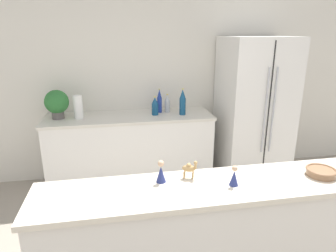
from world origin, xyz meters
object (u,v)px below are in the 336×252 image
(refrigerator, at_px, (253,110))
(wise_man_figurine_blue, at_px, (161,173))
(back_bottle_3, at_px, (155,106))
(potted_plant, at_px, (57,103))
(wise_man_figurine_crimson, at_px, (234,177))
(camel_figurine, at_px, (189,168))
(back_bottle_0, at_px, (159,101))
(back_bottle_2, at_px, (167,104))
(paper_towel_roll, at_px, (78,107))
(back_bottle_1, at_px, (183,102))
(fruit_bowl, at_px, (321,172))

(refrigerator, xyz_separation_m, wise_man_figurine_blue, (-1.50, -1.78, 0.12))
(refrigerator, height_order, back_bottle_3, refrigerator)
(refrigerator, height_order, potted_plant, refrigerator)
(back_bottle_3, distance_m, wise_man_figurine_blue, 1.85)
(back_bottle_3, bearing_deg, wise_man_figurine_crimson, -83.86)
(potted_plant, height_order, wise_man_figurine_blue, potted_plant)
(potted_plant, xyz_separation_m, camel_figurine, (1.11, -1.86, -0.05))
(back_bottle_3, height_order, camel_figurine, back_bottle_3)
(back_bottle_0, xyz_separation_m, wise_man_figurine_blue, (-0.30, -1.95, -0.01))
(potted_plant, relative_size, wise_man_figurine_crimson, 2.56)
(back_bottle_2, relative_size, wise_man_figurine_crimson, 1.73)
(back_bottle_2, distance_m, wise_man_figurine_crimson, 2.07)
(potted_plant, distance_m, back_bottle_3, 1.15)
(camel_figurine, distance_m, wise_man_figurine_blue, 0.19)
(back_bottle_3, bearing_deg, refrigerator, -2.81)
(paper_towel_roll, xyz_separation_m, wise_man_figurine_blue, (0.68, -1.85, -0.01))
(potted_plant, bearing_deg, wise_man_figurine_crimson, -55.95)
(back_bottle_1, bearing_deg, back_bottle_2, 135.70)
(potted_plant, bearing_deg, fruit_bowl, -45.20)
(refrigerator, bearing_deg, wise_man_figurine_crimson, -119.10)
(back_bottle_1, height_order, wise_man_figurine_crimson, back_bottle_1)
(back_bottle_2, bearing_deg, wise_man_figurine_blue, -101.58)
(refrigerator, bearing_deg, camel_figurine, -126.60)
(camel_figurine, xyz_separation_m, wise_man_figurine_crimson, (0.25, -0.14, -0.01))
(paper_towel_roll, xyz_separation_m, back_bottle_0, (0.98, 0.10, 0.01))
(paper_towel_roll, relative_size, wise_man_figurine_blue, 1.85)
(back_bottle_0, relative_size, wise_man_figurine_blue, 2.04)
(refrigerator, distance_m, back_bottle_3, 1.28)
(camel_figurine, relative_size, wise_man_figurine_crimson, 0.93)
(back_bottle_0, distance_m, back_bottle_1, 0.31)
(refrigerator, xyz_separation_m, back_bottle_0, (-1.20, 0.18, 0.13))
(potted_plant, distance_m, wise_man_figurine_crimson, 2.42)
(refrigerator, relative_size, back_bottle_2, 7.96)
(back_bottle_2, height_order, camel_figurine, back_bottle_2)
(back_bottle_0, bearing_deg, refrigerator, -8.35)
(wise_man_figurine_blue, bearing_deg, back_bottle_2, 78.42)
(back_bottle_1, height_order, camel_figurine, back_bottle_1)
(camel_figurine, bearing_deg, wise_man_figurine_blue, -175.11)
(back_bottle_1, bearing_deg, wise_man_figurine_crimson, -93.67)
(back_bottle_3, bearing_deg, back_bottle_2, 32.08)
(wise_man_figurine_crimson, bearing_deg, back_bottle_3, 96.14)
(wise_man_figurine_blue, bearing_deg, paper_towel_roll, 110.20)
(potted_plant, relative_size, paper_towel_roll, 1.25)
(paper_towel_roll, distance_m, back_bottle_1, 1.24)
(wise_man_figurine_blue, bearing_deg, back_bottle_0, 81.28)
(potted_plant, height_order, back_bottle_1, potted_plant)
(refrigerator, distance_m, fruit_bowl, 1.94)
(paper_towel_roll, bearing_deg, back_bottle_1, -2.70)
(wise_man_figurine_blue, xyz_separation_m, wise_man_figurine_crimson, (0.44, -0.13, -0.01))
(refrigerator, distance_m, wise_man_figurine_crimson, 2.18)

